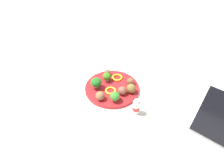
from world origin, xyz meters
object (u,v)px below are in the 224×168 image
object	(u,v)px
broccoli_floret_near_rim	(106,77)
yogurt_bottle	(136,107)
meatball_back_left	(122,91)
pepper_ring_front_left	(117,77)
pepper_ring_front_right	(111,91)
plate	(112,88)
meatball_back_right	(100,96)
meatball_front_left	(107,72)
knife	(91,65)
fork	(85,66)
broccoli_floret_front_left	(115,96)
meatball_mid_right	(131,81)
napkin	(88,67)
broccoli_floret_back_right	(96,82)
meatball_far_rim	(131,88)

from	to	relation	value
broccoli_floret_near_rim	yogurt_bottle	world-z (taller)	yogurt_bottle
meatball_back_left	pepper_ring_front_left	distance (m)	0.13
pepper_ring_front_right	yogurt_bottle	bearing A→B (deg)	-166.38
plate	meatball_back_right	size ratio (longest dim) A/B	6.34
meatball_front_left	knife	xyz separation A→B (m)	(0.15, 0.04, -0.03)
fork	knife	world-z (taller)	same
broccoli_floret_front_left	knife	distance (m)	0.34
pepper_ring_front_right	broccoli_floret_front_left	bearing A→B (deg)	168.45
meatball_back_left	meatball_mid_right	xyz separation A→B (m)	(0.04, -0.08, -0.00)
pepper_ring_front_left	pepper_ring_front_right	distance (m)	0.11
meatball_front_left	meatball_back_right	xyz separation A→B (m)	(-0.15, 0.12, 0.00)
napkin	meatball_front_left	bearing A→B (deg)	-158.63
broccoli_floret_back_right	napkin	bearing A→B (deg)	-11.96
meatball_back_right	plate	bearing A→B (deg)	-61.61
broccoli_floret_near_rim	meatball_back_right	xyz separation A→B (m)	(-0.11, 0.09, -0.01)
broccoli_floret_front_left	broccoli_floret_back_right	world-z (taller)	broccoli_floret_back_right
meatball_front_left	napkin	xyz separation A→B (m)	(0.14, 0.05, -0.03)
plate	meatball_back_left	world-z (taller)	meatball_back_left
meatball_far_rim	meatball_front_left	distance (m)	0.18
broccoli_floret_near_rim	pepper_ring_front_right	bearing A→B (deg)	168.10
broccoli_floret_back_right	yogurt_bottle	world-z (taller)	yogurt_bottle
meatball_front_left	napkin	world-z (taller)	meatball_front_left
broccoli_floret_near_rim	yogurt_bottle	distance (m)	0.25
knife	meatball_front_left	bearing A→B (deg)	-165.97
broccoli_floret_front_left	broccoli_floret_back_right	distance (m)	0.13
broccoli_floret_front_left	meatball_far_rim	bearing A→B (deg)	-82.31
meatball_back_left	meatball_mid_right	world-z (taller)	meatball_back_left
meatball_back_left	napkin	xyz separation A→B (m)	(0.31, 0.05, -0.03)
meatball_far_rim	meatball_back_right	bearing A→B (deg)	79.30
broccoli_floret_front_left	napkin	xyz separation A→B (m)	(0.33, -0.01, -0.04)
plate	broccoli_floret_front_left	distance (m)	0.11
meatball_mid_right	knife	xyz separation A→B (m)	(0.28, 0.11, -0.03)
broccoli_floret_near_rim	knife	xyz separation A→B (m)	(0.19, 0.01, -0.04)
knife	broccoli_floret_back_right	bearing A→B (deg)	163.89
broccoli_floret_front_left	meatball_back_left	xyz separation A→B (m)	(0.02, -0.05, -0.01)
plate	pepper_ring_front_right	world-z (taller)	pepper_ring_front_right
meatball_far_rim	napkin	distance (m)	0.34
meatball_back_left	pepper_ring_front_left	size ratio (longest dim) A/B	0.73
meatball_front_left	pepper_ring_front_left	world-z (taller)	meatball_front_left
pepper_ring_front_right	pepper_ring_front_left	bearing A→B (deg)	-47.31
broccoli_floret_front_left	napkin	bearing A→B (deg)	-1.14
pepper_ring_front_left	napkin	size ratio (longest dim) A/B	0.34
broccoli_floret_front_left	meatball_back_right	xyz separation A→B (m)	(0.04, 0.06, -0.01)
meatball_mid_right	pepper_ring_front_right	xyz separation A→B (m)	(0.00, 0.12, -0.01)
meatball_far_rim	fork	bearing A→B (deg)	18.78
fork	knife	size ratio (longest dim) A/B	0.83
broccoli_floret_near_rim	meatball_far_rim	bearing A→B (deg)	-152.98
pepper_ring_front_left	yogurt_bottle	bearing A→B (deg)	170.12
fork	yogurt_bottle	distance (m)	0.45
meatball_front_left	pepper_ring_front_right	distance (m)	0.14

